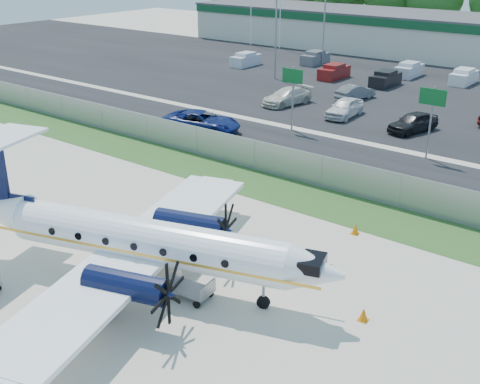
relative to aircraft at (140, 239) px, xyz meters
The scene contains 21 objects.
ground 2.19m from the aircraft, 41.41° to the left, with size 170.00×170.00×0.00m, color beige.
grass_verge 12.55m from the aircraft, 88.08° to the left, with size 170.00×4.00×0.02m, color #2D561E.
access_road 19.48m from the aircraft, 88.78° to the left, with size 170.00×8.00×0.02m, color black.
parking_lot 40.42m from the aircraft, 89.41° to the left, with size 170.00×32.00×0.02m, color black.
perimeter_fence 14.41m from the aircraft, 88.35° to the left, with size 120.00×0.06×1.99m.
building_west 66.66m from the aircraft, 110.72° to the left, with size 46.40×12.40×5.24m.
sign_left 24.52m from the aircraft, 108.05° to the left, with size 1.80×0.26×5.00m.
sign_mid 23.57m from the aircraft, 81.65° to the left, with size 1.80×0.26×5.00m.
flagpole_west 65.87m from the aircraft, 122.68° to the left, with size 1.06×0.12×10.00m.
flagpole_east 63.31m from the aircraft, 118.86° to the left, with size 1.06×0.12×10.00m.
light_pole_nw 43.19m from the aircraft, 117.05° to the left, with size 0.90×0.35×9.09m.
light_pole_sw 52.27m from the aircraft, 112.05° to the left, with size 0.90×0.35×9.09m.
aircraft is the anchor object (origin of this frame).
baggage_cart_far 3.00m from the aircraft, ahead, with size 1.93×1.30×0.95m.
cone_nose 9.65m from the aircraft, 20.63° to the left, with size 0.39×0.39×0.56m.
cone_starboard_wing 11.30m from the aircraft, 63.11° to the left, with size 0.39×0.39×0.56m.
road_car_west 22.50m from the aircraft, 124.62° to the left, with size 2.82×6.12×1.70m, color navy.
parked_car_a 32.32m from the aircraft, 112.48° to the left, with size 2.11×5.20×1.51m, color beige.
parked_car_b 30.06m from the aircraft, 101.91° to the left, with size 1.89×4.70×1.60m, color silver.
parked_car_c 28.77m from the aircraft, 89.68° to the left, with size 1.83×4.55×1.55m, color black.
parked_car_f 36.49m from the aircraft, 103.30° to the left, with size 1.46×4.18×1.38m, color #595B5E.
Camera 1 is at (16.78, -15.66, 13.70)m, focal length 45.00 mm.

